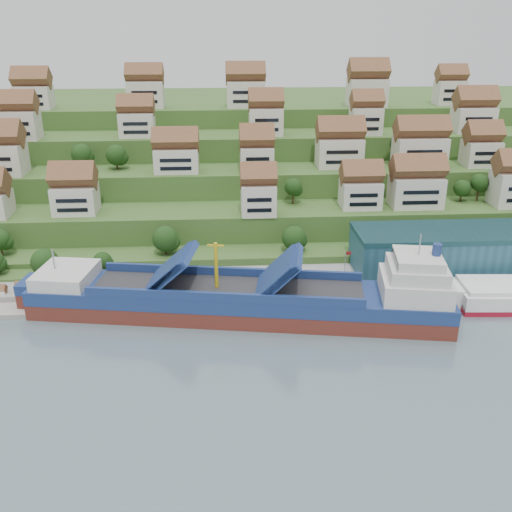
{
  "coord_description": "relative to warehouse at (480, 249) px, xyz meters",
  "views": [
    {
      "loc": [
        -9.26,
        -105.57,
        57.25
      ],
      "look_at": [
        -1.72,
        14.0,
        8.0
      ],
      "focal_mm": 40.0,
      "sensor_mm": 36.0,
      "label": 1
    }
  ],
  "objects": [
    {
      "name": "hillside_trees",
      "position": [
        -67.89,
        22.65,
        7.0
      ],
      "size": [
        137.58,
        62.72,
        30.23
      ],
      "color": "#1E4115",
      "rests_on": "ground"
    },
    {
      "name": "cargo_ship",
      "position": [
        -55.86,
        -16.51,
        -3.59
      ],
      "size": [
        88.0,
        27.3,
        19.4
      ],
      "rotation": [
        0.0,
        0.0,
        -0.16
      ],
      "color": "#5B251C",
      "rests_on": "ground"
    },
    {
      "name": "warehouse",
      "position": [
        0.0,
        0.0,
        0.0
      ],
      "size": [
        60.0,
        15.0,
        10.0
      ],
      "primitive_type": "cube",
      "color": "#245364",
      "rests_on": "quay"
    },
    {
      "name": "hillside_village",
      "position": [
        -46.03,
        44.69,
        17.37
      ],
      "size": [
        155.24,
        62.48,
        28.92
      ],
      "color": "beige",
      "rests_on": "ground"
    },
    {
      "name": "flagpole",
      "position": [
        -33.89,
        -7.0,
        -0.32
      ],
      "size": [
        1.28,
        0.16,
        8.0
      ],
      "color": "gray",
      "rests_on": "quay"
    },
    {
      "name": "pebble_beach",
      "position": [
        -110.0,
        -5.0,
        -6.7
      ],
      "size": [
        45.0,
        20.0,
        1.0
      ],
      "primitive_type": "cube",
      "color": "gray",
      "rests_on": "ground"
    },
    {
      "name": "ground",
      "position": [
        -52.0,
        -17.0,
        -7.2
      ],
      "size": [
        300.0,
        300.0,
        0.0
      ],
      "primitive_type": "plane",
      "color": "slate",
      "rests_on": "ground"
    },
    {
      "name": "quay",
      "position": [
        -32.0,
        -2.0,
        -6.1
      ],
      "size": [
        180.0,
        14.0,
        2.2
      ],
      "primitive_type": "cube",
      "color": "gray",
      "rests_on": "ground"
    },
    {
      "name": "hillside",
      "position": [
        -52.0,
        86.55,
        3.46
      ],
      "size": [
        260.0,
        128.0,
        31.0
      ],
      "color": "#2D4C1E",
      "rests_on": "ground"
    }
  ]
}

